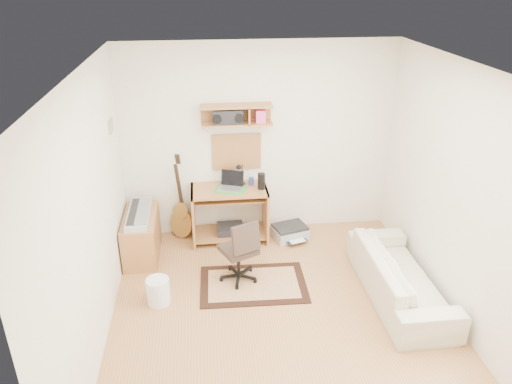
{
  "coord_description": "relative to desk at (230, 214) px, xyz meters",
  "views": [
    {
      "loc": [
        -0.75,
        -4.11,
        3.41
      ],
      "look_at": [
        -0.15,
        1.05,
        1.0
      ],
      "focal_mm": 34.33,
      "sensor_mm": 36.0,
      "label": 1
    }
  ],
  "objects": [
    {
      "name": "cabinet",
      "position": [
        -1.15,
        -0.27,
        -0.1
      ],
      "size": [
        0.4,
        0.9,
        0.55
      ],
      "primitive_type": "cube",
      "color": "#B67540",
      "rests_on": "floor"
    },
    {
      "name": "task_chair",
      "position": [
        0.04,
        -0.98,
        0.04
      ],
      "size": [
        0.56,
        0.56,
        0.83
      ],
      "primitive_type": null,
      "rotation": [
        0.0,
        0.0,
        0.44
      ],
      "color": "#33261E",
      "rests_on": "floor"
    },
    {
      "name": "laptop",
      "position": [
        0.02,
        -0.02,
        0.49
      ],
      "size": [
        0.38,
        0.38,
        0.23
      ],
      "primitive_type": null,
      "rotation": [
        0.0,
        0.0,
        -0.35
      ],
      "color": "silver",
      "rests_on": "desk"
    },
    {
      "name": "sofa",
      "position": [
        1.81,
        -1.49,
        -0.03
      ],
      "size": [
        0.52,
        1.79,
        0.7
      ],
      "primitive_type": "imported",
      "rotation": [
        0.0,
        0.0,
        1.57
      ],
      "color": "beige",
      "rests_on": "floor"
    },
    {
      "name": "right_wall",
      "position": [
        2.23,
        -1.73,
        0.93
      ],
      "size": [
        0.01,
        4.0,
        2.6
      ],
      "primitive_type": "cube",
      "color": "white",
      "rests_on": "ground"
    },
    {
      "name": "back_wall",
      "position": [
        0.43,
        0.28,
        0.93
      ],
      "size": [
        3.6,
        0.01,
        2.6
      ],
      "primitive_type": "cube",
      "color": "white",
      "rests_on": "ground"
    },
    {
      "name": "cork_board",
      "position": [
        0.13,
        0.25,
        0.79
      ],
      "size": [
        0.64,
        0.03,
        0.49
      ],
      "primitive_type": "cube",
      "color": "tan",
      "rests_on": "back_wall"
    },
    {
      "name": "wall_shelf",
      "position": [
        0.13,
        0.15,
        1.32
      ],
      "size": [
        0.9,
        0.25,
        0.26
      ],
      "primitive_type": "cube",
      "color": "#B67540",
      "rests_on": "back_wall"
    },
    {
      "name": "speaker",
      "position": [
        0.42,
        -0.05,
        0.48
      ],
      "size": [
        0.1,
        0.1,
        0.22
      ],
      "primitive_type": "cylinder",
      "color": "black",
      "rests_on": "desk"
    },
    {
      "name": "pencil_cup",
      "position": [
        0.3,
        0.1,
        0.43
      ],
      "size": [
        0.07,
        0.07,
        0.1
      ],
      "primitive_type": "cylinder",
      "color": "#313B94",
      "rests_on": "desk"
    },
    {
      "name": "left_wall",
      "position": [
        -1.38,
        -1.73,
        0.93
      ],
      "size": [
        0.01,
        4.0,
        2.6
      ],
      "primitive_type": "cube",
      "color": "white",
      "rests_on": "ground"
    },
    {
      "name": "floor",
      "position": [
        0.43,
        -1.73,
        -0.38
      ],
      "size": [
        3.6,
        4.0,
        0.01
      ],
      "primitive_type": "cube",
      "color": "#B47E4B",
      "rests_on": "ground"
    },
    {
      "name": "boombox",
      "position": [
        0.01,
        0.15,
        1.3
      ],
      "size": [
        0.38,
        0.17,
        0.19
      ],
      "primitive_type": "cube",
      "color": "black",
      "rests_on": "wall_shelf"
    },
    {
      "name": "guitar",
      "position": [
        -0.65,
        0.13,
        0.21
      ],
      "size": [
        0.37,
        0.31,
        1.18
      ],
      "primitive_type": null,
      "rotation": [
        0.0,
        0.0,
        -0.42
      ],
      "color": "#A37732",
      "rests_on": "floor"
    },
    {
      "name": "printer",
      "position": [
        0.82,
        -0.06,
        -0.29
      ],
      "size": [
        0.53,
        0.46,
        0.17
      ],
      "primitive_type": "cube",
      "rotation": [
        0.0,
        0.0,
        0.29
      ],
      "color": "#A5A8AA",
      "rests_on": "floor"
    },
    {
      "name": "ceiling",
      "position": [
        0.43,
        -1.73,
        2.23
      ],
      "size": [
        3.6,
        4.0,
        0.01
      ],
      "primitive_type": "cube",
      "color": "white",
      "rests_on": "ground"
    },
    {
      "name": "rug",
      "position": [
        0.19,
        -1.1,
        -0.37
      ],
      "size": [
        1.26,
        0.86,
        0.02
      ],
      "primitive_type": "cube",
      "rotation": [
        0.0,
        0.0,
        -0.03
      ],
      "color": "beige",
      "rests_on": "floor"
    },
    {
      "name": "desk",
      "position": [
        0.0,
        0.0,
        0.0
      ],
      "size": [
        1.0,
        0.55,
        0.75
      ],
      "primitive_type": null,
      "color": "#B67540",
      "rests_on": "floor"
    },
    {
      "name": "desk_lamp",
      "position": [
        0.19,
        0.14,
        0.52
      ],
      "size": [
        0.1,
        0.1,
        0.29
      ],
      "primitive_type": null,
      "color": "black",
      "rests_on": "desk"
    },
    {
      "name": "wall_photo",
      "position": [
        -1.36,
        -0.23,
        1.34
      ],
      "size": [
        0.02,
        0.2,
        0.15
      ],
      "primitive_type": "cube",
      "color": "#4C8CBF",
      "rests_on": "left_wall"
    },
    {
      "name": "music_keyboard",
      "position": [
        -1.15,
        -0.27,
        0.21
      ],
      "size": [
        0.26,
        0.84,
        0.07
      ],
      "primitive_type": "cube",
      "color": "#B2B5BA",
      "rests_on": "cabinet"
    },
    {
      "name": "waste_basket",
      "position": [
        -0.88,
        -1.32,
        -0.22
      ],
      "size": [
        0.3,
        0.3,
        0.3
      ],
      "primitive_type": "cylinder",
      "rotation": [
        0.0,
        0.0,
        -0.19
      ],
      "color": "white",
      "rests_on": "floor"
    }
  ]
}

